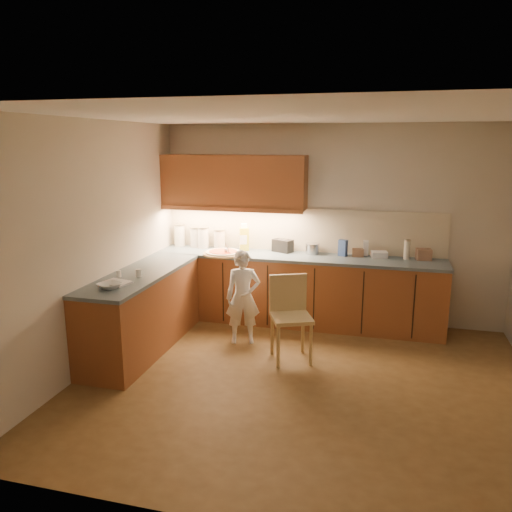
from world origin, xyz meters
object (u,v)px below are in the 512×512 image
wooden_chair (290,311)px  oil_jug (244,238)px  toaster (283,246)px  pizza_on_board (223,253)px  child (243,297)px

wooden_chair → oil_jug: size_ratio=2.54×
wooden_chair → toaster: bearing=82.0°
pizza_on_board → toaster: bearing=26.7°
toaster → child: bearing=-80.8°
child → wooden_chair: (0.62, -0.29, -0.02)m
pizza_on_board → wooden_chair: pizza_on_board is taller
pizza_on_board → child: (0.45, -0.63, -0.38)m
pizza_on_board → toaster: size_ratio=1.73×
wooden_chair → toaster: toaster is taller
wooden_chair → child: bearing=131.4°
pizza_on_board → toaster: 0.81m
child → wooden_chair: size_ratio=1.21×
oil_jug → toaster: bearing=4.6°
child → oil_jug: 1.12m
child → pizza_on_board: bearing=107.4°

